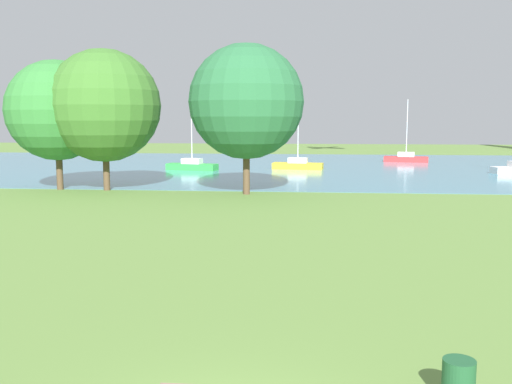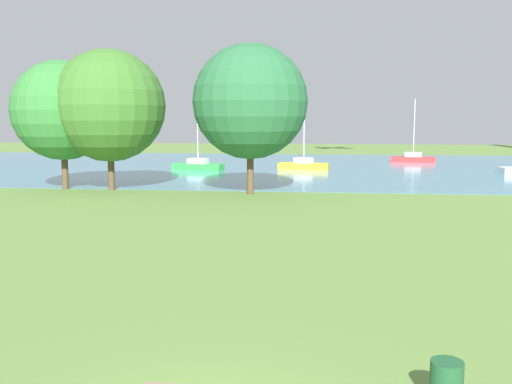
# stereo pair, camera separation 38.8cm
# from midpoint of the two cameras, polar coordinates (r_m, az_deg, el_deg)

# --- Properties ---
(ground_plane) EXTENTS (160.00, 160.00, 0.00)m
(ground_plane) POSITION_cam_midpoint_polar(r_m,az_deg,el_deg) (30.15, 2.61, -1.95)
(ground_plane) COLOR olive
(litter_bin) EXTENTS (0.56, 0.56, 0.80)m
(litter_bin) POSITION_cam_midpoint_polar(r_m,az_deg,el_deg) (10.81, 18.56, -17.57)
(litter_bin) COLOR #1E512D
(litter_bin) RESTS_ON ground
(water_surface) EXTENTS (140.00, 40.00, 0.02)m
(water_surface) POSITION_cam_midpoint_polar(r_m,az_deg,el_deg) (57.94, 4.01, 2.54)
(water_surface) COLOR teal
(water_surface) RESTS_ON ground
(sailboat_yellow) EXTENTS (4.95, 2.11, 5.89)m
(sailboat_yellow) POSITION_cam_midpoint_polar(r_m,az_deg,el_deg) (55.01, 3.99, 2.74)
(sailboat_yellow) COLOR yellow
(sailboat_yellow) RESTS_ON water_surface
(sailboat_red) EXTENTS (5.00, 2.37, 6.94)m
(sailboat_red) POSITION_cam_midpoint_polar(r_m,az_deg,el_deg) (66.07, 14.59, 3.31)
(sailboat_red) COLOR red
(sailboat_red) RESTS_ON water_surface
(sailboat_green) EXTENTS (5.00, 2.44, 6.55)m
(sailboat_green) POSITION_cam_midpoint_polar(r_m,az_deg,el_deg) (54.27, -6.61, 2.66)
(sailboat_green) COLOR green
(sailboat_green) RESTS_ON water_surface
(tree_east_near) EXTENTS (6.80, 6.80, 8.81)m
(tree_east_near) POSITION_cam_midpoint_polar(r_m,az_deg,el_deg) (41.45, -19.53, 7.68)
(tree_east_near) COLOR brown
(tree_east_near) RESTS_ON ground
(tree_mid_shore) EXTENTS (7.56, 7.56, 9.50)m
(tree_mid_shore) POSITION_cam_midpoint_polar(r_m,az_deg,el_deg) (40.06, -15.20, 8.31)
(tree_mid_shore) COLOR brown
(tree_mid_shore) RESTS_ON ground
(tree_west_far) EXTENTS (7.32, 7.32, 9.59)m
(tree_west_far) POSITION_cam_midpoint_polar(r_m,az_deg,el_deg) (36.64, -1.29, 9.01)
(tree_west_far) COLOR brown
(tree_west_far) RESTS_ON ground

